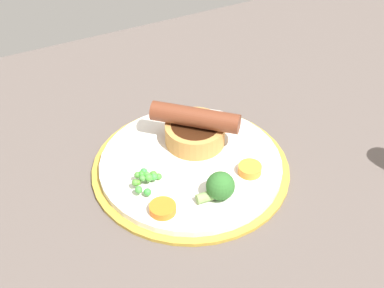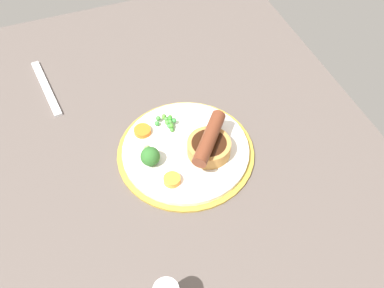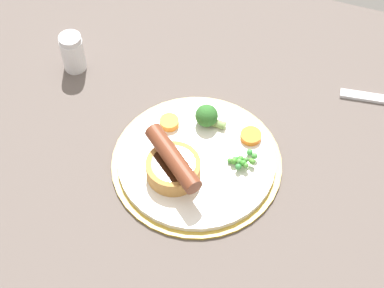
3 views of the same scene
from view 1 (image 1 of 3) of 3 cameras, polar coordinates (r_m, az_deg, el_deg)
name	(u,v)px [view 1 (image 1 of 3)]	position (r cm, az deg, el deg)	size (l,w,h in cm)	color
dining_table	(219,186)	(83.66, 2.42, -3.75)	(110.00, 80.00, 3.00)	#564C47
dinner_plate	(191,168)	(83.06, -0.12, -2.14)	(25.63, 25.63, 1.40)	#B79333
sausage_pudding	(195,128)	(84.28, 0.28, 1.40)	(10.68, 9.46, 5.42)	#BC8442
pea_pile	(145,179)	(79.14, -4.17, -3.11)	(4.17, 4.20, 1.77)	#4B8D3D
broccoli_floret_near	(219,187)	(77.01, 2.45, -3.81)	(4.86, 3.54, 3.54)	#2D6628
carrot_slice_0	(250,169)	(81.15, 5.16, -2.25)	(2.98, 2.98, 1.12)	orange
carrot_slice_3	(163,209)	(76.17, -2.63, -5.75)	(3.23, 3.23, 0.95)	orange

